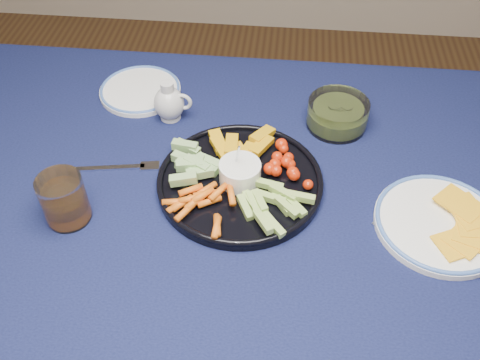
# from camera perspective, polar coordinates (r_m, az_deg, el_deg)

# --- Properties ---
(dining_table) EXTENTS (1.67, 1.07, 0.75)m
(dining_table) POSITION_cam_1_polar(r_m,az_deg,el_deg) (1.11, 1.56, -6.29)
(dining_table) COLOR #4F2B1A
(dining_table) RESTS_ON ground
(crudite_platter) EXTENTS (0.34, 0.34, 0.11)m
(crudite_platter) POSITION_cam_1_polar(r_m,az_deg,el_deg) (1.08, -0.13, 0.13)
(crudite_platter) COLOR black
(crudite_platter) RESTS_ON dining_table
(creamer_pitcher) EXTENTS (0.09, 0.07, 0.10)m
(creamer_pitcher) POSITION_cam_1_polar(r_m,az_deg,el_deg) (1.24, -7.52, 8.15)
(creamer_pitcher) COLOR silver
(creamer_pitcher) RESTS_ON dining_table
(pickle_bowl) EXTENTS (0.14, 0.14, 0.06)m
(pickle_bowl) POSITION_cam_1_polar(r_m,az_deg,el_deg) (1.23, 10.35, 6.84)
(pickle_bowl) COLOR silver
(pickle_bowl) RESTS_ON dining_table
(cheese_plate) EXTENTS (0.25, 0.25, 0.03)m
(cheese_plate) POSITION_cam_1_polar(r_m,az_deg,el_deg) (1.08, 20.61, -4.20)
(cheese_plate) COLOR white
(cheese_plate) RESTS_ON dining_table
(juice_tumbler) EXTENTS (0.09, 0.09, 0.10)m
(juice_tumbler) POSITION_cam_1_polar(r_m,az_deg,el_deg) (1.05, -18.18, -2.21)
(juice_tumbler) COLOR silver
(juice_tumbler) RESTS_ON dining_table
(fork_left) EXTENTS (0.19, 0.05, 0.00)m
(fork_left) POSITION_cam_1_polar(r_m,az_deg,el_deg) (1.15, -12.50, 1.31)
(fork_left) COLOR silver
(fork_left) RESTS_ON dining_table
(fork_right) EXTENTS (0.13, 0.11, 0.00)m
(fork_right) POSITION_cam_1_polar(r_m,az_deg,el_deg) (1.03, 17.95, -7.05)
(fork_right) COLOR silver
(fork_right) RESTS_ON dining_table
(side_plate_extra) EXTENTS (0.20, 0.20, 0.02)m
(side_plate_extra) POSITION_cam_1_polar(r_m,az_deg,el_deg) (1.34, -10.60, 9.42)
(side_plate_extra) COLOR white
(side_plate_extra) RESTS_ON dining_table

